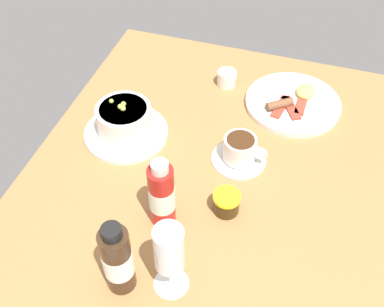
{
  "coord_description": "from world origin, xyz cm",
  "views": [
    {
      "loc": [
        63.23,
        16.67,
        81.39
      ],
      "look_at": [
        -4.92,
        -4.95,
        5.32
      ],
      "focal_mm": 44.12,
      "sensor_mm": 36.0,
      "label": 1
    }
  ],
  "objects_px": {
    "sauce_bottle_red": "(162,195)",
    "sauce_bottle_brown": "(118,260)",
    "coffee_cup": "(240,151)",
    "breakfast_plate": "(293,103)",
    "porridge_bowl": "(125,122)",
    "creamer_jug": "(227,78)",
    "jam_jar": "(226,203)",
    "wine_glass": "(168,252)"
  },
  "relations": [
    {
      "from": "sauce_bottle_red",
      "to": "sauce_bottle_brown",
      "type": "xyz_separation_m",
      "value": [
        0.16,
        -0.02,
        0.0
      ]
    },
    {
      "from": "coffee_cup",
      "to": "sauce_bottle_red",
      "type": "xyz_separation_m",
      "value": [
        0.21,
        -0.11,
        0.05
      ]
    },
    {
      "from": "breakfast_plate",
      "to": "coffee_cup",
      "type": "bearing_deg",
      "value": -20.89
    },
    {
      "from": "coffee_cup",
      "to": "porridge_bowl",
      "type": "bearing_deg",
      "value": -89.56
    },
    {
      "from": "porridge_bowl",
      "to": "coffee_cup",
      "type": "height_order",
      "value": "porridge_bowl"
    },
    {
      "from": "creamer_jug",
      "to": "porridge_bowl",
      "type": "bearing_deg",
      "value": -34.89
    },
    {
      "from": "porridge_bowl",
      "to": "jam_jar",
      "type": "height_order",
      "value": "porridge_bowl"
    },
    {
      "from": "porridge_bowl",
      "to": "creamer_jug",
      "type": "height_order",
      "value": "porridge_bowl"
    },
    {
      "from": "creamer_jug",
      "to": "breakfast_plate",
      "type": "height_order",
      "value": "creamer_jug"
    },
    {
      "from": "porridge_bowl",
      "to": "sauce_bottle_brown",
      "type": "height_order",
      "value": "sauce_bottle_brown"
    },
    {
      "from": "porridge_bowl",
      "to": "jam_jar",
      "type": "xyz_separation_m",
      "value": [
        0.15,
        0.29,
        -0.02
      ]
    },
    {
      "from": "sauce_bottle_red",
      "to": "breakfast_plate",
      "type": "bearing_deg",
      "value": 155.65
    },
    {
      "from": "sauce_bottle_red",
      "to": "coffee_cup",
      "type": "bearing_deg",
      "value": 152.04
    },
    {
      "from": "jam_jar",
      "to": "breakfast_plate",
      "type": "height_order",
      "value": "jam_jar"
    },
    {
      "from": "creamer_jug",
      "to": "sauce_bottle_red",
      "type": "height_order",
      "value": "sauce_bottle_red"
    },
    {
      "from": "porridge_bowl",
      "to": "wine_glass",
      "type": "height_order",
      "value": "wine_glass"
    },
    {
      "from": "creamer_jug",
      "to": "sauce_bottle_brown",
      "type": "relative_size",
      "value": 0.35
    },
    {
      "from": "breakfast_plate",
      "to": "jam_jar",
      "type": "bearing_deg",
      "value": -11.99
    },
    {
      "from": "coffee_cup",
      "to": "breakfast_plate",
      "type": "bearing_deg",
      "value": 159.11
    },
    {
      "from": "creamer_jug",
      "to": "breakfast_plate",
      "type": "distance_m",
      "value": 0.19
    },
    {
      "from": "jam_jar",
      "to": "coffee_cup",
      "type": "bearing_deg",
      "value": -177.1
    },
    {
      "from": "jam_jar",
      "to": "sauce_bottle_brown",
      "type": "height_order",
      "value": "sauce_bottle_brown"
    },
    {
      "from": "porridge_bowl",
      "to": "sauce_bottle_brown",
      "type": "distance_m",
      "value": 0.4
    },
    {
      "from": "coffee_cup",
      "to": "wine_glass",
      "type": "xyz_separation_m",
      "value": [
        0.35,
        -0.05,
        0.08
      ]
    },
    {
      "from": "porridge_bowl",
      "to": "jam_jar",
      "type": "distance_m",
      "value": 0.33
    },
    {
      "from": "breakfast_plate",
      "to": "porridge_bowl",
      "type": "bearing_deg",
      "value": -57.88
    },
    {
      "from": "porridge_bowl",
      "to": "sauce_bottle_red",
      "type": "height_order",
      "value": "sauce_bottle_red"
    },
    {
      "from": "wine_glass",
      "to": "jam_jar",
      "type": "distance_m",
      "value": 0.22
    },
    {
      "from": "creamer_jug",
      "to": "jam_jar",
      "type": "height_order",
      "value": "creamer_jug"
    },
    {
      "from": "coffee_cup",
      "to": "breakfast_plate",
      "type": "relative_size",
      "value": 0.52
    },
    {
      "from": "coffee_cup",
      "to": "creamer_jug",
      "type": "height_order",
      "value": "coffee_cup"
    },
    {
      "from": "porridge_bowl",
      "to": "breakfast_plate",
      "type": "relative_size",
      "value": 0.83
    },
    {
      "from": "porridge_bowl",
      "to": "sauce_bottle_red",
      "type": "xyz_separation_m",
      "value": [
        0.21,
        0.17,
        0.04
      ]
    },
    {
      "from": "porridge_bowl",
      "to": "breakfast_plate",
      "type": "height_order",
      "value": "porridge_bowl"
    },
    {
      "from": "sauce_bottle_red",
      "to": "sauce_bottle_brown",
      "type": "bearing_deg",
      "value": -8.36
    },
    {
      "from": "creamer_jug",
      "to": "breakfast_plate",
      "type": "relative_size",
      "value": 0.25
    },
    {
      "from": "jam_jar",
      "to": "sauce_bottle_brown",
      "type": "distance_m",
      "value": 0.27
    },
    {
      "from": "coffee_cup",
      "to": "breakfast_plate",
      "type": "height_order",
      "value": "coffee_cup"
    },
    {
      "from": "breakfast_plate",
      "to": "wine_glass",
      "type": "bearing_deg",
      "value": -13.35
    },
    {
      "from": "coffee_cup",
      "to": "wine_glass",
      "type": "relative_size",
      "value": 0.76
    },
    {
      "from": "coffee_cup",
      "to": "creamer_jug",
      "type": "xyz_separation_m",
      "value": [
        -0.26,
        -0.1,
        -0.01
      ]
    },
    {
      "from": "sauce_bottle_red",
      "to": "breakfast_plate",
      "type": "relative_size",
      "value": 0.7
    }
  ]
}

